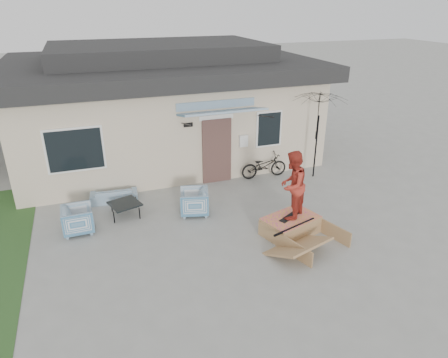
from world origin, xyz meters
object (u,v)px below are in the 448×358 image
object	(u,v)px
armchair_left	(78,218)
skateboard	(290,216)
loveseat	(114,193)
coffee_table	(125,209)
bicycle	(264,163)
skate_ramp	(290,225)
armchair_right	(194,201)
patio_umbrella	(318,126)
skater	(292,184)

from	to	relation	value
armchair_left	skateboard	size ratio (longest dim) A/B	1.04
loveseat	coffee_table	xyz separation A→B (m)	(0.21, -1.00, -0.08)
bicycle	skateboard	distance (m)	3.54
skate_ramp	skateboard	distance (m)	0.25
armchair_right	bicycle	distance (m)	3.31
patio_umbrella	bicycle	bearing A→B (deg)	162.90
loveseat	coffee_table	world-z (taller)	loveseat
coffee_table	skater	distance (m)	4.63
loveseat	skater	distance (m)	5.34
bicycle	skater	xyz separation A→B (m)	(-0.87, -3.43, 0.86)
armchair_right	skateboard	distance (m)	2.69
armchair_right	coffee_table	xyz separation A→B (m)	(-1.82, 0.52, -0.20)
coffee_table	armchair_right	bearing A→B (deg)	-16.06
skateboard	bicycle	bearing A→B (deg)	46.47
armchair_left	patio_umbrella	bearing A→B (deg)	-82.86
armchair_left	skater	size ratio (longest dim) A/B	0.44
skate_ramp	skater	xyz separation A→B (m)	(-0.01, 0.04, 1.14)
armchair_right	skater	distance (m)	2.86
skater	bicycle	bearing A→B (deg)	-144.92
armchair_right	bicycle	size ratio (longest dim) A/B	0.50
loveseat	skater	xyz separation A→B (m)	(4.03, -3.32, 1.10)
armchair_left	coffee_table	world-z (taller)	armchair_left
armchair_left	bicycle	distance (m)	6.13
loveseat	patio_umbrella	bearing A→B (deg)	-178.36
armchair_right	coffee_table	world-z (taller)	armchair_right
armchair_right	skateboard	world-z (taller)	armchair_right
armchair_left	skater	distance (m)	5.46
coffee_table	loveseat	bearing A→B (deg)	101.60
armchair_right	patio_umbrella	world-z (taller)	patio_umbrella
patio_umbrella	armchair_left	bearing A→B (deg)	-171.74
skate_ramp	loveseat	bearing A→B (deg)	122.97
loveseat	skateboard	xyz separation A→B (m)	(4.03, -3.32, 0.21)
skateboard	skater	size ratio (longest dim) A/B	0.42
armchair_left	skateboard	xyz separation A→B (m)	(5.05, -1.85, 0.09)
loveseat	bicycle	world-z (taller)	bicycle
armchair_right	skateboard	size ratio (longest dim) A/B	1.06
skate_ramp	patio_umbrella	bearing A→B (deg)	33.16
skater	armchair_right	bearing A→B (deg)	-82.62
skate_ramp	skater	bearing A→B (deg)	90.00
coffee_table	skate_ramp	size ratio (longest dim) A/B	0.42
coffee_table	skate_ramp	world-z (taller)	skate_ramp
skateboard	skate_ramp	bearing A→B (deg)	-102.06
bicycle	loveseat	bearing A→B (deg)	93.58
patio_umbrella	skater	world-z (taller)	skater
armchair_right	bicycle	bearing A→B (deg)	134.38
skater	coffee_table	bearing A→B (deg)	-71.97
skate_ramp	skateboard	world-z (taller)	skateboard
coffee_table	patio_umbrella	size ratio (longest dim) A/B	0.34
loveseat	skate_ramp	size ratio (longest dim) A/B	0.76
patio_umbrella	skateboard	size ratio (longest dim) A/B	2.99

